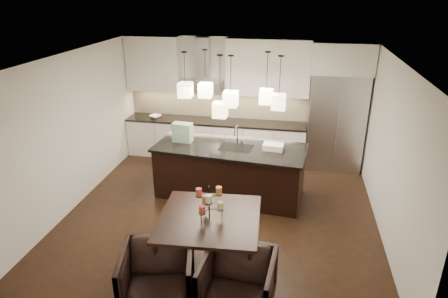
% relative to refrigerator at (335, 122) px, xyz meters
% --- Properties ---
extents(floor, '(5.50, 5.50, 0.02)m').
position_rel_refrigerator_xyz_m(floor, '(-2.10, -2.38, -1.08)').
color(floor, black).
rests_on(floor, ground).
extents(ceiling, '(5.50, 5.50, 0.02)m').
position_rel_refrigerator_xyz_m(ceiling, '(-2.10, -2.38, 1.73)').
color(ceiling, white).
rests_on(ceiling, wall_back).
extents(wall_back, '(5.50, 0.02, 2.80)m').
position_rel_refrigerator_xyz_m(wall_back, '(-2.10, 0.38, 0.32)').
color(wall_back, silver).
rests_on(wall_back, ground).
extents(wall_front, '(5.50, 0.02, 2.80)m').
position_rel_refrigerator_xyz_m(wall_front, '(-2.10, -5.14, 0.32)').
color(wall_front, silver).
rests_on(wall_front, ground).
extents(wall_left, '(0.02, 5.50, 2.80)m').
position_rel_refrigerator_xyz_m(wall_left, '(-4.86, -2.38, 0.32)').
color(wall_left, silver).
rests_on(wall_left, ground).
extents(wall_right, '(0.02, 5.50, 2.80)m').
position_rel_refrigerator_xyz_m(wall_right, '(0.66, -2.38, 0.32)').
color(wall_right, silver).
rests_on(wall_right, ground).
extents(refrigerator, '(1.20, 0.72, 2.15)m').
position_rel_refrigerator_xyz_m(refrigerator, '(0.00, 0.00, 0.00)').
color(refrigerator, '#B7B7BA').
rests_on(refrigerator, floor).
extents(fridge_panel, '(1.26, 0.72, 0.65)m').
position_rel_refrigerator_xyz_m(fridge_panel, '(0.00, 0.00, 1.40)').
color(fridge_panel, silver).
rests_on(fridge_panel, refrigerator).
extents(lower_cabinets, '(4.21, 0.62, 0.88)m').
position_rel_refrigerator_xyz_m(lower_cabinets, '(-2.73, 0.05, -0.64)').
color(lower_cabinets, silver).
rests_on(lower_cabinets, floor).
extents(countertop, '(4.21, 0.66, 0.04)m').
position_rel_refrigerator_xyz_m(countertop, '(-2.73, 0.05, -0.17)').
color(countertop, black).
rests_on(countertop, lower_cabinets).
extents(backsplash, '(4.21, 0.02, 0.63)m').
position_rel_refrigerator_xyz_m(backsplash, '(-2.73, 0.35, 0.16)').
color(backsplash, beige).
rests_on(backsplash, countertop).
extents(upper_cab_left, '(1.25, 0.35, 1.25)m').
position_rel_refrigerator_xyz_m(upper_cab_left, '(-4.20, 0.19, 1.10)').
color(upper_cab_left, silver).
rests_on(upper_cab_left, wall_back).
extents(upper_cab_right, '(1.85, 0.35, 1.25)m').
position_rel_refrigerator_xyz_m(upper_cab_right, '(-1.55, 0.19, 1.10)').
color(upper_cab_right, silver).
rests_on(upper_cab_right, wall_back).
extents(hood_canopy, '(0.90, 0.52, 0.24)m').
position_rel_refrigerator_xyz_m(hood_canopy, '(-3.03, 0.10, 0.65)').
color(hood_canopy, '#B7B7BA').
rests_on(hood_canopy, wall_back).
extents(hood_chimney, '(0.30, 0.28, 0.96)m').
position_rel_refrigerator_xyz_m(hood_chimney, '(-3.03, 0.21, 1.24)').
color(hood_chimney, '#B7B7BA').
rests_on(hood_chimney, hood_canopy).
extents(fruit_bowl, '(0.34, 0.34, 0.06)m').
position_rel_refrigerator_xyz_m(fruit_bowl, '(-4.17, 0.00, -0.12)').
color(fruit_bowl, silver).
rests_on(fruit_bowl, countertop).
extents(island_body, '(2.87, 1.38, 0.98)m').
position_rel_refrigerator_xyz_m(island_body, '(-2.06, -1.73, -0.59)').
color(island_body, black).
rests_on(island_body, floor).
extents(island_top, '(2.97, 1.48, 0.04)m').
position_rel_refrigerator_xyz_m(island_top, '(-2.06, -1.73, -0.08)').
color(island_top, black).
rests_on(island_top, island_body).
extents(faucet, '(0.14, 0.28, 0.42)m').
position_rel_refrigerator_xyz_m(faucet, '(-1.94, -1.63, 0.16)').
color(faucet, silver).
rests_on(faucet, island_top).
extents(tote_bag, '(0.40, 0.24, 0.38)m').
position_rel_refrigerator_xyz_m(tote_bag, '(-3.03, -1.63, 0.13)').
color(tote_bag, '#1D6C3A').
rests_on(tote_bag, island_top).
extents(food_container, '(0.40, 0.30, 0.11)m').
position_rel_refrigerator_xyz_m(food_container, '(-1.25, -1.72, 0.00)').
color(food_container, silver).
rests_on(food_container, island_top).
extents(dining_table, '(1.48, 1.48, 0.84)m').
position_rel_refrigerator_xyz_m(dining_table, '(-1.98, -3.96, -0.66)').
color(dining_table, black).
rests_on(dining_table, floor).
extents(candelabra, '(0.43, 0.43, 0.49)m').
position_rel_refrigerator_xyz_m(candelabra, '(-1.98, -3.96, 0.01)').
color(candelabra, black).
rests_on(candelabra, dining_table).
extents(candle_a, '(0.09, 0.09, 0.11)m').
position_rel_refrigerator_xyz_m(candle_a, '(-1.82, -3.95, -0.04)').
color(candle_a, beige).
rests_on(candle_a, candelabra).
extents(candle_b, '(0.09, 0.09, 0.11)m').
position_rel_refrigerator_xyz_m(candle_b, '(-2.07, -3.83, -0.04)').
color(candle_b, '#C07337').
rests_on(candle_b, candelabra).
extents(candle_c, '(0.09, 0.09, 0.11)m').
position_rel_refrigerator_xyz_m(candle_c, '(-2.05, -4.09, -0.04)').
color(candle_c, '#AE3E2F').
rests_on(candle_c, candelabra).
extents(candle_d, '(0.09, 0.09, 0.11)m').
position_rel_refrigerator_xyz_m(candle_d, '(-1.86, -3.85, 0.14)').
color(candle_d, '#C07337').
rests_on(candle_d, candelabra).
extents(candle_e, '(0.09, 0.09, 0.11)m').
position_rel_refrigerator_xyz_m(candle_e, '(-2.13, -3.94, 0.14)').
color(candle_e, '#AE3E2F').
rests_on(candle_e, candelabra).
extents(candle_f, '(0.09, 0.09, 0.11)m').
position_rel_refrigerator_xyz_m(candle_f, '(-1.95, -4.10, 0.14)').
color(candle_f, beige).
rests_on(candle_f, candelabra).
extents(armchair_left, '(1.08, 1.10, 0.84)m').
position_rel_refrigerator_xyz_m(armchair_left, '(-2.47, -4.83, -0.65)').
color(armchair_left, black).
rests_on(armchair_left, floor).
extents(armchair_right, '(0.94, 0.97, 0.82)m').
position_rel_refrigerator_xyz_m(armchair_right, '(-1.45, -4.76, -0.66)').
color(armchair_right, black).
rests_on(armchair_right, floor).
extents(pendant_a, '(0.24, 0.24, 0.26)m').
position_rel_refrigerator_xyz_m(pendant_a, '(-2.87, -1.87, 1.04)').
color(pendant_a, '#FFF9C3').
rests_on(pendant_a, ceiling).
extents(pendant_b, '(0.24, 0.24, 0.26)m').
position_rel_refrigerator_xyz_m(pendant_b, '(-2.57, -1.56, 0.97)').
color(pendant_b, '#FFF9C3').
rests_on(pendant_b, ceiling).
extents(pendant_c, '(0.24, 0.24, 0.26)m').
position_rel_refrigerator_xyz_m(pendant_c, '(-2.00, -2.10, 0.98)').
color(pendant_c, '#FFF9C3').
rests_on(pendant_c, ceiling).
extents(pendant_d, '(0.24, 0.24, 0.26)m').
position_rel_refrigerator_xyz_m(pendant_d, '(-1.43, -1.59, 0.92)').
color(pendant_d, '#FFF9C3').
rests_on(pendant_d, ceiling).
extents(pendant_e, '(0.24, 0.24, 0.26)m').
position_rel_refrigerator_xyz_m(pendant_e, '(-1.18, -1.99, 0.94)').
color(pendant_e, '#FFF9C3').
rests_on(pendant_e, ceiling).
extents(pendant_f, '(0.24, 0.24, 0.26)m').
position_rel_refrigerator_xyz_m(pendant_f, '(-2.19, -2.10, 0.78)').
color(pendant_f, '#FFF9C3').
rests_on(pendant_f, ceiling).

